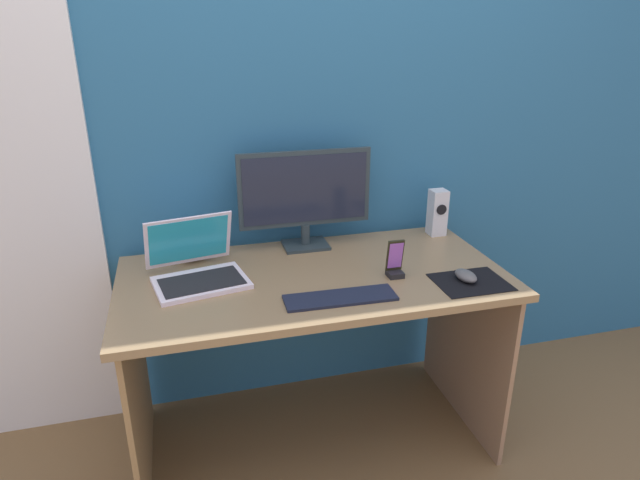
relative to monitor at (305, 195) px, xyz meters
name	(u,v)px	position (x,y,z in m)	size (l,w,h in m)	color
ground_plane	(314,438)	(-0.03, -0.27, -0.97)	(8.00, 8.00, 0.00)	brown
wall_back	(288,117)	(-0.03, 0.14, 0.28)	(6.00, 0.04, 2.50)	#2A648D
desk	(314,313)	(-0.03, -0.27, -0.38)	(1.39, 0.70, 0.75)	#8F724D
monitor	(305,195)	(0.00, 0.00, 0.00)	(0.53, 0.14, 0.40)	#293639
speaker_right	(437,212)	(0.58, -0.01, -0.12)	(0.07, 0.07, 0.20)	silver
laptop	(197,268)	(-0.44, -0.20, -0.18)	(0.36, 0.35, 0.22)	white
fishbowl	(191,241)	(-0.45, 0.00, -0.15)	(0.15, 0.15, 0.15)	silver
keyboard_external	(340,298)	(0.00, -0.48, -0.22)	(0.37, 0.11, 0.01)	#1A1F30
mousepad	(471,282)	(0.48, -0.47, -0.22)	(0.25, 0.20, 0.00)	black
mouse	(466,276)	(0.47, -0.46, -0.20)	(0.06, 0.10, 0.04)	#585653
phone_in_dock	(395,264)	(0.24, -0.36, -0.17)	(0.06, 0.05, 0.14)	black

